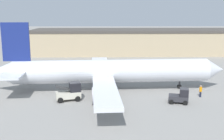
{
  "coord_description": "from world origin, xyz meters",
  "views": [
    {
      "loc": [
        -0.83,
        -42.49,
        12.02
      ],
      "look_at": [
        0.0,
        0.0,
        3.22
      ],
      "focal_mm": 45.0,
      "sensor_mm": 36.0,
      "label": 1
    }
  ],
  "objects_px": {
    "airplane": "(106,72)",
    "baggage_tug": "(180,96)",
    "ground_crew_worker": "(201,91)",
    "belt_loader_truck": "(70,92)"
  },
  "relations": [
    {
      "from": "airplane",
      "to": "belt_loader_truck",
      "type": "height_order",
      "value": "airplane"
    },
    {
      "from": "airplane",
      "to": "ground_crew_worker",
      "type": "bearing_deg",
      "value": -19.27
    },
    {
      "from": "ground_crew_worker",
      "to": "baggage_tug",
      "type": "xyz_separation_m",
      "value": [
        -3.59,
        -2.51,
        -0.01
      ]
    },
    {
      "from": "ground_crew_worker",
      "to": "airplane",
      "type": "bearing_deg",
      "value": 89.94
    },
    {
      "from": "ground_crew_worker",
      "to": "belt_loader_truck",
      "type": "height_order",
      "value": "belt_loader_truck"
    },
    {
      "from": "airplane",
      "to": "baggage_tug",
      "type": "relative_size",
      "value": 12.66
    },
    {
      "from": "baggage_tug",
      "to": "belt_loader_truck",
      "type": "xyz_separation_m",
      "value": [
        -14.93,
        1.33,
        0.25
      ]
    },
    {
      "from": "airplane",
      "to": "baggage_tug",
      "type": "bearing_deg",
      "value": -35.93
    },
    {
      "from": "baggage_tug",
      "to": "belt_loader_truck",
      "type": "height_order",
      "value": "belt_loader_truck"
    },
    {
      "from": "ground_crew_worker",
      "to": "baggage_tug",
      "type": "bearing_deg",
      "value": 141.01
    }
  ]
}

